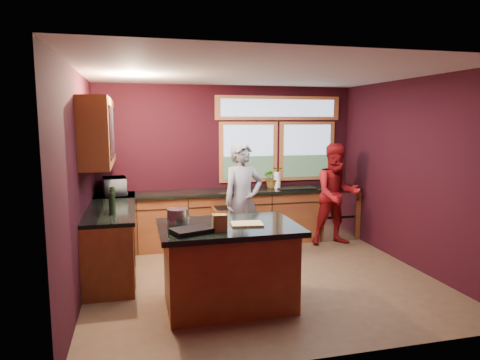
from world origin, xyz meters
name	(u,v)px	position (x,y,z in m)	size (l,w,h in m)	color
floor	(261,278)	(0.00, 0.00, 0.00)	(4.50, 4.50, 0.00)	brown
room_shell	(212,144)	(-0.60, 0.32, 1.80)	(4.52, 4.02, 2.71)	black
back_counter	(244,216)	(0.20, 1.70, 0.46)	(4.50, 0.64, 0.93)	maroon
left_counter	(112,237)	(-1.95, 0.85, 0.47)	(0.64, 2.30, 0.93)	maroon
island	(229,265)	(-0.60, -0.71, 0.48)	(1.55, 1.05, 0.95)	maroon
person_grey	(243,201)	(-0.04, 0.87, 0.89)	(0.65, 0.43, 1.78)	slate
person_red	(337,194)	(1.70, 1.25, 0.86)	(0.84, 0.65, 1.72)	maroon
microwave	(115,186)	(-1.92, 1.70, 1.07)	(0.50, 0.34, 0.28)	#999999
potted_plant	(273,177)	(0.72, 1.75, 1.12)	(0.34, 0.29, 0.38)	#999999
paper_towel	(277,180)	(0.78, 1.70, 1.07)	(0.12, 0.12, 0.28)	white
cutting_board	(247,224)	(-0.40, -0.76, 0.95)	(0.35, 0.25, 0.02)	tan
stock_pot	(178,217)	(-1.15, -0.56, 1.03)	(0.24, 0.24, 0.18)	silver
paper_bag	(220,223)	(-0.75, -0.96, 1.03)	(0.15, 0.12, 0.18)	brown
black_tray	(191,231)	(-1.05, -0.96, 0.97)	(0.40, 0.28, 0.05)	black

